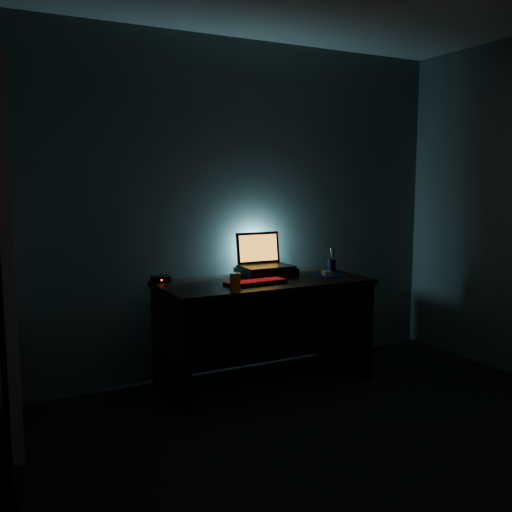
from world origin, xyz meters
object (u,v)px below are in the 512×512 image
(mouse, at_px, (327,273))
(router, at_px, (161,279))
(pen_cup, at_px, (332,265))
(keyboard, at_px, (256,282))
(laptop, at_px, (263,259))
(juice_glass, at_px, (235,282))

(mouse, distance_m, router, 1.23)
(router, bearing_deg, pen_cup, 5.47)
(keyboard, height_order, router, router)
(laptop, height_order, mouse, laptop)
(router, bearing_deg, keyboard, -23.28)
(keyboard, distance_m, router, 0.67)
(keyboard, bearing_deg, router, 141.01)
(laptop, height_order, juice_glass, laptop)
(juice_glass, height_order, router, juice_glass)
(juice_glass, relative_size, router, 0.80)
(laptop, bearing_deg, pen_cup, -8.04)
(laptop, xyz_separation_m, juice_glass, (-0.47, -0.51, -0.06))
(pen_cup, relative_size, juice_glass, 0.74)
(keyboard, relative_size, juice_glass, 3.70)
(laptop, distance_m, keyboard, 0.41)
(router, bearing_deg, juice_glass, -49.56)
(laptop, distance_m, pen_cup, 0.59)
(pen_cup, bearing_deg, keyboard, -163.09)
(keyboard, relative_size, mouse, 4.45)
(laptop, relative_size, mouse, 3.78)
(laptop, xyz_separation_m, pen_cup, (0.57, -0.08, -0.08))
(mouse, xyz_separation_m, pen_cup, (0.17, 0.18, 0.03))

